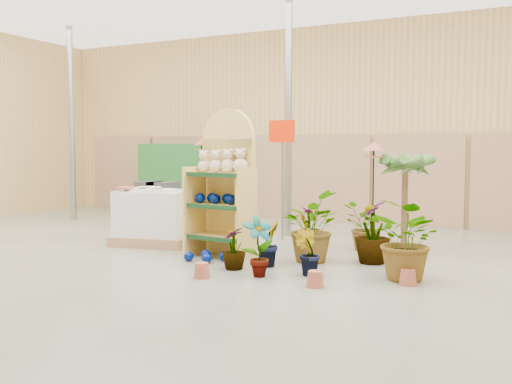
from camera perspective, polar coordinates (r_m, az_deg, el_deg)
room at (r=8.64m, az=-3.55°, el=7.84°), size 15.20×12.10×4.70m
display_shelf at (r=8.97m, az=-3.08°, el=0.35°), size 1.04×0.73×2.32m
teddy_bears at (r=8.84m, az=-3.27°, el=2.93°), size 0.86×0.23×0.37m
gazing_balls_shelf at (r=8.87m, az=-3.49°, el=-0.67°), size 0.85×0.29×0.16m
gazing_balls_floor at (r=8.63m, az=-4.97°, el=-6.43°), size 0.63×0.39×0.15m
pallet_stack at (r=10.24m, az=-9.95°, el=-2.49°), size 1.51×1.33×0.99m
charcoal_planters at (r=12.01m, az=-9.83°, el=-1.34°), size 0.80×0.50×1.00m
trellis_stock at (r=14.31m, az=-8.16°, el=1.21°), size 2.00×0.30×1.80m
offer_sign at (r=10.43m, az=2.63°, el=3.73°), size 0.50×0.08×2.20m
bird_table_front at (r=8.97m, az=-1.33°, el=3.83°), size 0.34×0.34×1.73m
bird_table_right at (r=9.20m, az=11.70°, el=4.15°), size 0.34×0.34×1.80m
bird_table_back at (r=12.76m, az=-5.48°, el=4.71°), size 0.34×0.34×1.90m
palm at (r=9.45m, az=14.71°, el=2.77°), size 0.70×0.70×1.70m
potted_plant_1 at (r=8.21m, az=1.30°, el=-5.11°), size 0.31×0.38×0.67m
potted_plant_2 at (r=8.58m, az=5.33°, el=-3.46°), size 1.18×1.22×1.05m
potted_plant_3 at (r=8.57m, az=11.56°, el=-3.91°), size 0.61×0.61×0.94m
potted_plant_5 at (r=9.41m, az=5.19°, el=-3.99°), size 0.30×0.37×0.64m
potted_plant_6 at (r=9.62m, az=10.82°, el=-3.43°), size 0.80×0.86×0.79m
potted_plant_7 at (r=8.02m, az=-2.21°, el=-5.63°), size 0.34×0.34×0.60m
potted_plant_8 at (r=7.52m, az=0.24°, el=-5.45°), size 0.49×0.52×0.82m
potted_plant_9 at (r=7.66m, az=5.16°, el=-6.03°), size 0.35×0.28×0.62m
potted_plant_10 at (r=7.55m, az=15.05°, el=-4.65°), size 1.23×1.19×1.05m
potted_plant_11 at (r=10.01m, az=5.39°, el=-3.39°), size 0.53×0.53×0.68m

